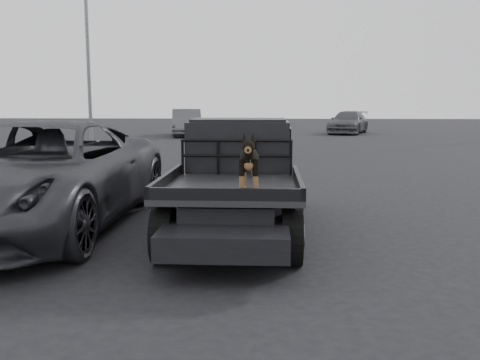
# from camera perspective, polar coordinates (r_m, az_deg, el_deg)

# --- Properties ---
(ground) EXTENTS (120.00, 120.00, 0.00)m
(ground) POSITION_cam_1_polar(r_m,az_deg,el_deg) (7.00, -3.20, -9.05)
(ground) COLOR black
(ground) RESTS_ON ground
(flatbed_ute) EXTENTS (2.00, 5.40, 0.92)m
(flatbed_ute) POSITION_cam_1_polar(r_m,az_deg,el_deg) (8.56, -0.46, -2.63)
(flatbed_ute) COLOR black
(flatbed_ute) RESTS_ON ground
(ute_cab) EXTENTS (1.72, 1.30, 0.88)m
(ute_cab) POSITION_cam_1_polar(r_m,az_deg,el_deg) (9.38, -0.10, 3.88)
(ute_cab) COLOR black
(ute_cab) RESTS_ON flatbed_ute
(headache_rack) EXTENTS (1.80, 0.08, 0.55)m
(headache_rack) POSITION_cam_1_polar(r_m,az_deg,el_deg) (8.65, -0.38, 2.40)
(headache_rack) COLOR black
(headache_rack) RESTS_ON flatbed_ute
(dog) EXTENTS (0.32, 0.60, 0.74)m
(dog) POSITION_cam_1_polar(r_m,az_deg,el_deg) (7.01, 1.00, 1.78)
(dog) COLOR black
(dog) RESTS_ON flatbed_ute
(parked_suv) EXTENTS (3.04, 6.44, 1.78)m
(parked_suv) POSITION_cam_1_polar(r_m,az_deg,el_deg) (9.42, -20.73, 0.48)
(parked_suv) COLOR #303136
(parked_suv) RESTS_ON ground
(distant_car_a) EXTENTS (2.54, 5.20, 1.64)m
(distant_car_a) POSITION_cam_1_polar(r_m,az_deg,el_deg) (33.18, -5.71, 6.13)
(distant_car_a) COLOR #4F5054
(distant_car_a) RESTS_ON ground
(distant_car_b) EXTENTS (3.56, 5.43, 1.46)m
(distant_car_b) POSITION_cam_1_polar(r_m,az_deg,el_deg) (36.14, 11.47, 6.05)
(distant_car_b) COLOR #47474C
(distant_car_b) RESTS_ON ground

